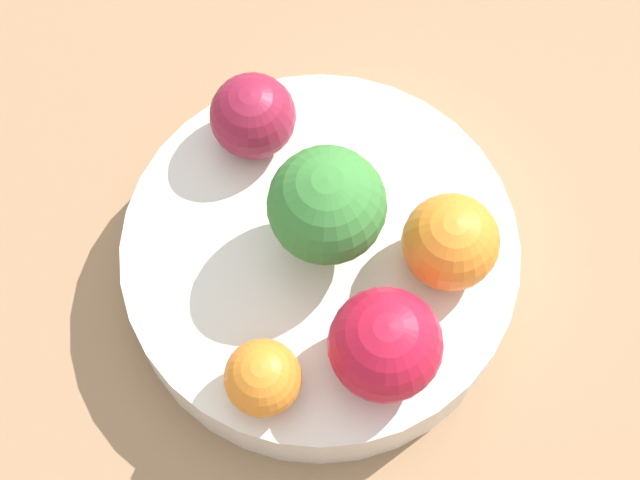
{
  "coord_description": "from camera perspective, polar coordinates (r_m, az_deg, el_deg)",
  "views": [
    {
      "loc": [
        0.12,
        -0.17,
        0.57
      ],
      "look_at": [
        0.0,
        0.0,
        0.07
      ],
      "focal_mm": 60.0,
      "sensor_mm": 36.0,
      "label": 1
    }
  ],
  "objects": [
    {
      "name": "apple_green",
      "position": [
        0.5,
        3.5,
        -5.59
      ],
      "size": [
        0.05,
        0.05,
        0.05
      ],
      "color": "#B7142D",
      "rests_on": "bowl"
    },
    {
      "name": "table_surface",
      "position": [
        0.6,
        0.0,
        -2.26
      ],
      "size": [
        1.2,
        1.2,
        0.02
      ],
      "color": "#936D4C",
      "rests_on": "ground_plane"
    },
    {
      "name": "ground_plane",
      "position": [
        0.61,
        0.0,
        -2.59
      ],
      "size": [
        6.0,
        6.0,
        0.0
      ],
      "primitive_type": "plane",
      "color": "gray"
    },
    {
      "name": "orange_front",
      "position": [
        0.53,
        6.98,
        -0.11
      ],
      "size": [
        0.05,
        0.05,
        0.05
      ],
      "color": "orange",
      "rests_on": "bowl"
    },
    {
      "name": "broccoli",
      "position": [
        0.51,
        0.19,
        1.92
      ],
      "size": [
        0.06,
        0.06,
        0.07
      ],
      "color": "#99C17A",
      "rests_on": "bowl"
    },
    {
      "name": "orange_back",
      "position": [
        0.51,
        -3.07,
        -7.36
      ],
      "size": [
        0.04,
        0.04,
        0.04
      ],
      "color": "orange",
      "rests_on": "bowl"
    },
    {
      "name": "apple_red",
      "position": [
        0.56,
        -3.6,
        6.61
      ],
      "size": [
        0.05,
        0.05,
        0.05
      ],
      "color": "maroon",
      "rests_on": "bowl"
    },
    {
      "name": "bowl",
      "position": [
        0.57,
        0.0,
        -1.19
      ],
      "size": [
        0.21,
        0.21,
        0.04
      ],
      "color": "silver",
      "rests_on": "table_surface"
    }
  ]
}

